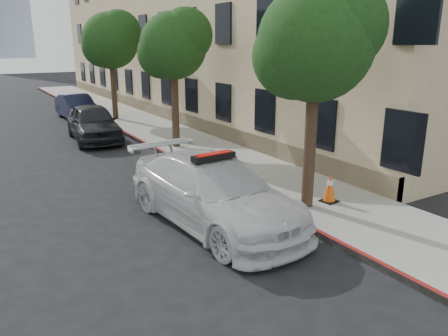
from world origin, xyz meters
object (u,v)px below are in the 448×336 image
police_car (214,192)px  parked_car_far (77,107)px  parked_car_mid (93,123)px  fire_hydrant (233,169)px  traffic_cone (330,188)px

police_car → parked_car_far: bearing=82.7°
parked_car_mid → fire_hydrant: parked_car_mid is taller
traffic_cone → parked_car_mid: bearing=105.1°
parked_car_far → traffic_cone: bearing=-85.2°
parked_car_far → fire_hydrant: size_ratio=5.24×
fire_hydrant → traffic_cone: 3.09m
parked_car_mid → fire_hydrant: 8.97m
parked_car_mid → parked_car_far: bearing=88.2°
parked_car_far → fire_hydrant: parked_car_far is taller
police_car → fire_hydrant: police_car is taller
fire_hydrant → traffic_cone: bearing=-85.2°
parked_car_mid → parked_car_far: 6.22m
police_car → parked_car_mid: size_ratio=1.21×
parked_car_mid → fire_hydrant: size_ratio=5.80×
parked_car_far → traffic_cone: size_ratio=5.50×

